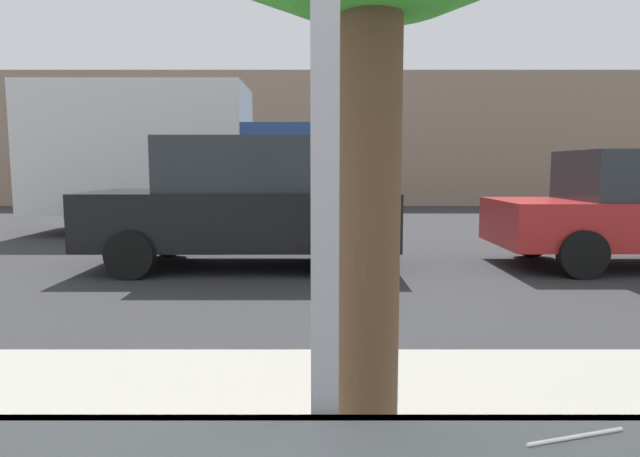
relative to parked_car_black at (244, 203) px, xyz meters
name	(u,v)px	position (x,y,z in m)	size (l,w,h in m)	color
ground_plane	(321,255)	(1.11, 1.06, -0.93)	(60.00, 60.00, 0.00)	#2D2D30
sidewalk_strip	(322,456)	(1.11, -5.34, -0.88)	(16.00, 2.80, 0.10)	#9E998E
building_facade_far	(321,140)	(1.11, 12.97, 1.55)	(28.00, 1.20, 4.95)	gray
loose_straw	(576,437)	(1.52, -6.99, 0.08)	(0.01, 0.01, 0.19)	white
parked_car_black	(244,203)	(0.00, 0.00, 0.00)	(4.36, 1.99, 1.86)	black
box_truck	(173,155)	(-2.16, 4.28, 0.79)	(6.38, 2.44, 3.22)	silver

